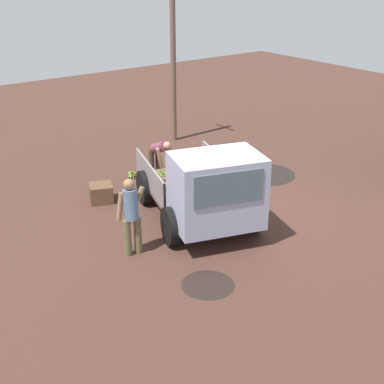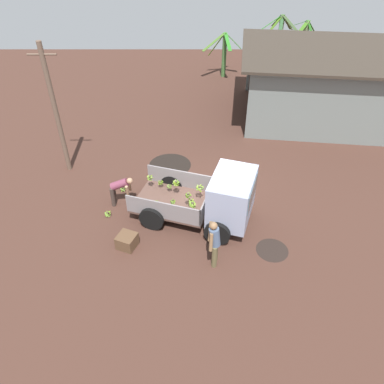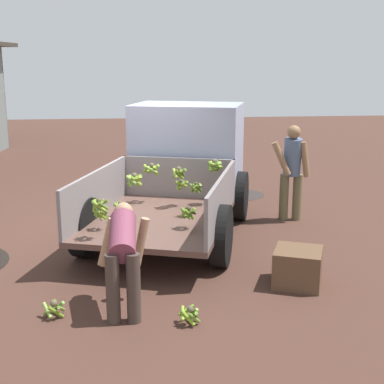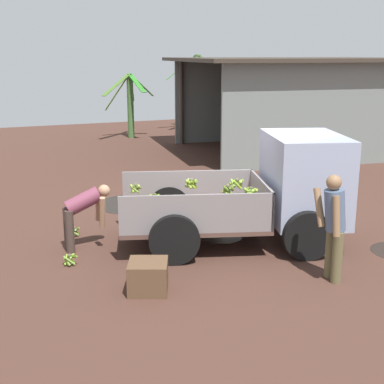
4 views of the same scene
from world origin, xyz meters
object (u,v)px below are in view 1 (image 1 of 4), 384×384
object	(u,v)px
utility_pole	(173,62)
banana_bunch_on_ground_1	(132,174)
cargo_truck	(210,191)
banana_bunch_on_ground_0	(180,167)
wooden_crate_0	(101,193)
person_foreground_visitor	(131,213)
person_worker_loading	(159,153)

from	to	relation	value
utility_pole	banana_bunch_on_ground_1	world-z (taller)	utility_pole
banana_bunch_on_ground_1	cargo_truck	bearing A→B (deg)	-4.22
banana_bunch_on_ground_0	wooden_crate_0	distance (m)	3.00
cargo_truck	wooden_crate_0	bearing A→B (deg)	-141.11
person_foreground_visitor	banana_bunch_on_ground_0	xyz separation A→B (m)	(-3.34, 3.66, -0.83)
utility_pole	person_worker_loading	distance (m)	3.91
person_worker_loading	wooden_crate_0	distance (m)	2.28
person_worker_loading	banana_bunch_on_ground_0	world-z (taller)	person_worker_loading
cargo_truck	banana_bunch_on_ground_0	distance (m)	4.12
person_worker_loading	banana_bunch_on_ground_0	bearing A→B (deg)	94.94
person_foreground_visitor	banana_bunch_on_ground_1	xyz separation A→B (m)	(-3.68, 2.19, -0.82)
banana_bunch_on_ground_1	person_worker_loading	bearing A→B (deg)	61.08
cargo_truck	banana_bunch_on_ground_1	bearing A→B (deg)	-166.54
utility_pole	person_foreground_visitor	size ratio (longest dim) A/B	3.07
cargo_truck	utility_pole	bearing A→B (deg)	169.38
cargo_truck	banana_bunch_on_ground_1	distance (m)	4.06
banana_bunch_on_ground_1	wooden_crate_0	size ratio (longest dim) A/B	0.42
person_foreground_visitor	banana_bunch_on_ground_1	distance (m)	4.36
cargo_truck	banana_bunch_on_ground_1	xyz separation A→B (m)	(-3.94, 0.29, -0.93)
banana_bunch_on_ground_1	utility_pole	bearing A→B (deg)	125.64
banana_bunch_on_ground_0	utility_pole	bearing A→B (deg)	148.71
banana_bunch_on_ground_0	banana_bunch_on_ground_1	bearing A→B (deg)	-102.81
banana_bunch_on_ground_0	person_foreground_visitor	bearing A→B (deg)	-47.60
banana_bunch_on_ground_1	banana_bunch_on_ground_0	bearing A→B (deg)	77.19
utility_pole	banana_bunch_on_ground_0	xyz separation A→B (m)	(2.47, -1.50, -2.56)
cargo_truck	banana_bunch_on_ground_1	size ratio (longest dim) A/B	18.21
banana_bunch_on_ground_1	person_foreground_visitor	bearing A→B (deg)	-30.71
person_foreground_visitor	person_worker_loading	size ratio (longest dim) A/B	1.46
person_foreground_visitor	person_worker_loading	bearing A→B (deg)	-30.97
person_foreground_visitor	person_worker_loading	world-z (taller)	person_foreground_visitor
banana_bunch_on_ground_0	person_worker_loading	bearing A→B (deg)	-86.15
person_foreground_visitor	banana_bunch_on_ground_1	size ratio (longest dim) A/B	6.95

